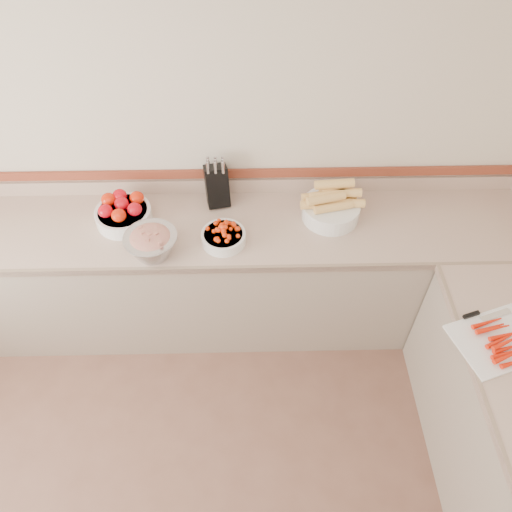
{
  "coord_description": "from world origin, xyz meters",
  "views": [
    {
      "loc": [
        0.31,
        -0.43,
        2.99
      ],
      "look_at": [
        0.35,
        1.35,
        1.0
      ],
      "focal_mm": 35.0,
      "sensor_mm": 36.0,
      "label": 1
    }
  ],
  "objects_px": {
    "cherry_tomato_bowl": "(224,236)",
    "corn_bowl": "(331,206)",
    "rhubarb_bowl": "(151,243)",
    "knife_block": "(217,185)",
    "cutting_board": "(499,340)",
    "tomato_bowl": "(123,212)"
  },
  "relations": [
    {
      "from": "cherry_tomato_bowl",
      "to": "corn_bowl",
      "type": "relative_size",
      "value": 0.68
    },
    {
      "from": "tomato_bowl",
      "to": "cutting_board",
      "type": "bearing_deg",
      "value": -24.57
    },
    {
      "from": "corn_bowl",
      "to": "cutting_board",
      "type": "xyz_separation_m",
      "value": [
        0.71,
        -0.9,
        -0.07
      ]
    },
    {
      "from": "knife_block",
      "to": "tomato_bowl",
      "type": "bearing_deg",
      "value": -163.89
    },
    {
      "from": "rhubarb_bowl",
      "to": "corn_bowl",
      "type": "bearing_deg",
      "value": 15.2
    },
    {
      "from": "corn_bowl",
      "to": "rhubarb_bowl",
      "type": "distance_m",
      "value": 1.07
    },
    {
      "from": "knife_block",
      "to": "corn_bowl",
      "type": "bearing_deg",
      "value": -12.46
    },
    {
      "from": "rhubarb_bowl",
      "to": "cutting_board",
      "type": "height_order",
      "value": "rhubarb_bowl"
    },
    {
      "from": "tomato_bowl",
      "to": "rhubarb_bowl",
      "type": "distance_m",
      "value": 0.34
    },
    {
      "from": "rhubarb_bowl",
      "to": "knife_block",
      "type": "bearing_deg",
      "value": 50.69
    },
    {
      "from": "cherry_tomato_bowl",
      "to": "corn_bowl",
      "type": "height_order",
      "value": "corn_bowl"
    },
    {
      "from": "corn_bowl",
      "to": "cutting_board",
      "type": "bearing_deg",
      "value": -51.62
    },
    {
      "from": "cutting_board",
      "to": "tomato_bowl",
      "type": "bearing_deg",
      "value": 155.43
    },
    {
      "from": "cutting_board",
      "to": "corn_bowl",
      "type": "bearing_deg",
      "value": 128.38
    },
    {
      "from": "cherry_tomato_bowl",
      "to": "rhubarb_bowl",
      "type": "distance_m",
      "value": 0.41
    },
    {
      "from": "knife_block",
      "to": "tomato_bowl",
      "type": "distance_m",
      "value": 0.58
    },
    {
      "from": "corn_bowl",
      "to": "cherry_tomato_bowl",
      "type": "bearing_deg",
      "value": -162.94
    },
    {
      "from": "cherry_tomato_bowl",
      "to": "rhubarb_bowl",
      "type": "relative_size",
      "value": 0.86
    },
    {
      "from": "knife_block",
      "to": "cherry_tomato_bowl",
      "type": "height_order",
      "value": "knife_block"
    },
    {
      "from": "tomato_bowl",
      "to": "cutting_board",
      "type": "relative_size",
      "value": 0.67
    },
    {
      "from": "tomato_bowl",
      "to": "corn_bowl",
      "type": "bearing_deg",
      "value": 0.47
    },
    {
      "from": "knife_block",
      "to": "tomato_bowl",
      "type": "xyz_separation_m",
      "value": [
        -0.55,
        -0.16,
        -0.06
      ]
    }
  ]
}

